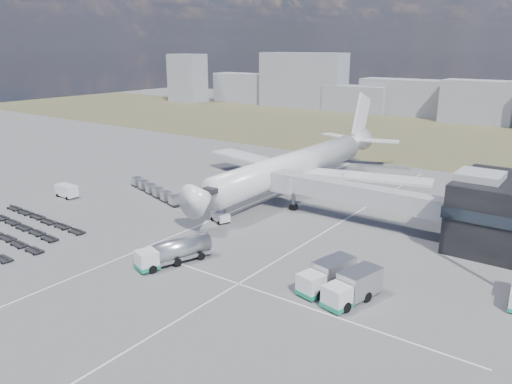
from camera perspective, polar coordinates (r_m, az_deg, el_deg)
The scene contains 13 objects.
ground at distance 77.53m, azimuth -7.74°, elevation -5.05°, with size 420.00×420.00×0.00m, color #565659.
grass_strip at distance 171.71m, azimuth 18.56°, elevation 6.08°, with size 420.00×90.00×0.01m, color #48412B.
lane_markings at distance 73.74m, azimuth -0.57°, elevation -6.04°, with size 47.12×110.00×0.01m.
jet_bridge at distance 83.23m, azimuth 10.02°, elevation 0.02°, with size 30.30×3.80×7.05m.
airliner at distance 100.68m, azimuth 4.94°, elevation 3.20°, with size 51.59×64.53×17.62m.
skyline at distance 209.76m, azimuth 22.29°, elevation 9.93°, with size 290.32×27.32×25.22m.
fuel_tanker at distance 68.04m, azimuth -9.36°, elevation -6.73°, with size 5.71×10.66×3.35m.
pushback_tug at distance 82.99m, azimuth -4.09°, elevation -2.92°, with size 3.40×1.91×1.52m, color silver.
utility_van at distance 102.66m, azimuth -20.82°, elevation 0.10°, with size 4.74×2.14×2.49m, color silver.
catering_truck at distance 103.20m, azimuth 5.57°, elevation 1.36°, with size 5.20×7.09×3.01m.
service_trucks_near at distance 59.83m, azimuth 9.51°, elevation -10.02°, with size 8.30×9.29×3.21m.
uld_row at distance 99.20m, azimuth -11.54°, elevation 0.18°, with size 18.74×7.22×1.74m.
baggage_dollies at distance 88.61m, azimuth -26.87°, elevation -3.74°, with size 26.90×14.20×0.69m.
Camera 1 is at (50.49, -51.70, 28.08)m, focal length 35.00 mm.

